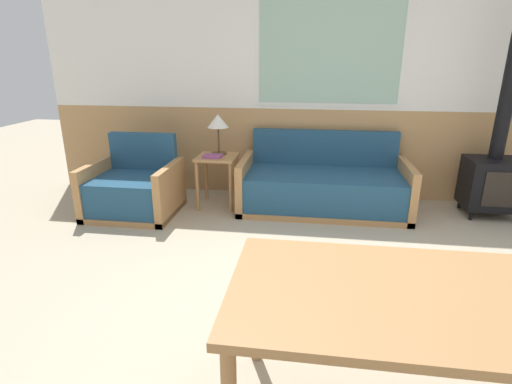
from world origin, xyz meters
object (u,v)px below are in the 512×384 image
object	(u,v)px
side_table	(217,167)
table_lamp	(218,123)
dining_table	(431,310)
couch	(323,187)
armchair	(134,190)
wood_stove	(496,163)

from	to	relation	value
side_table	table_lamp	bearing A→B (deg)	85.96
side_table	dining_table	distance (m)	3.23
couch	table_lamp	size ratio (longest dim) A/B	4.06
couch	armchair	distance (m)	2.11
table_lamp	dining_table	bearing A→B (deg)	-61.17
couch	side_table	world-z (taller)	couch
side_table	wood_stove	xyz separation A→B (m)	(3.01, 0.12, 0.12)
dining_table	armchair	bearing A→B (deg)	135.16
dining_table	table_lamp	bearing A→B (deg)	118.83
armchair	table_lamp	bearing A→B (deg)	11.09
armchair	dining_table	world-z (taller)	armchair
dining_table	wood_stove	world-z (taller)	wood_stove
table_lamp	wood_stove	bearing A→B (deg)	0.89
couch	dining_table	bearing A→B (deg)	-82.42
couch	table_lamp	bearing A→B (deg)	179.24
couch	armchair	bearing A→B (deg)	-168.40
table_lamp	wood_stove	distance (m)	3.02
armchair	table_lamp	xyz separation A→B (m)	(0.87, 0.44, 0.69)
wood_stove	table_lamp	bearing A→B (deg)	-179.11
couch	armchair	world-z (taller)	couch
side_table	dining_table	bearing A→B (deg)	-60.42
wood_stove	couch	bearing A→B (deg)	-178.01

